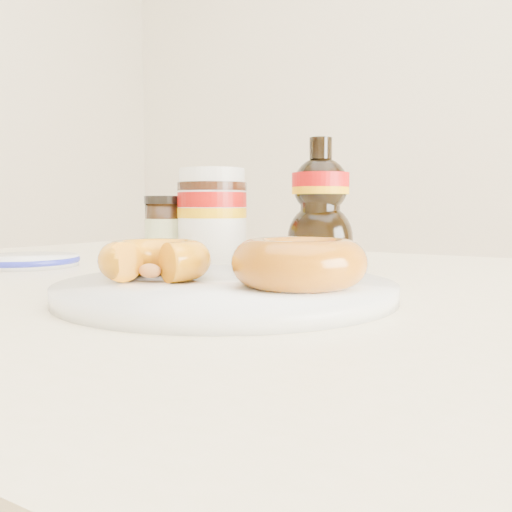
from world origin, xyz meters
The scene contains 8 objects.
dining_table centered at (0.00, 0.10, 0.67)m, with size 1.40×0.90×0.75m.
plate centered at (0.03, -0.02, 0.76)m, with size 0.31×0.31×0.02m.
donut_bitten centered at (-0.03, -0.05, 0.78)m, with size 0.11×0.11×0.04m, color orange.
donut_whole centered at (0.11, -0.02, 0.79)m, with size 0.12×0.12×0.04m, color #9A5A09.
nutella_jar centered at (-0.14, 0.19, 0.82)m, with size 0.10×0.10×0.14m.
syrup_bottle centered at (0.00, 0.23, 0.84)m, with size 0.09×0.08×0.17m, color black, non-canonical shape.
dark_jar centered at (-0.21, 0.17, 0.80)m, with size 0.06×0.06×0.10m.
blue_rim_saucer centered at (-0.37, 0.05, 0.76)m, with size 0.15×0.15×0.01m.
Camera 1 is at (0.33, -0.44, 0.83)m, focal length 40.00 mm.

